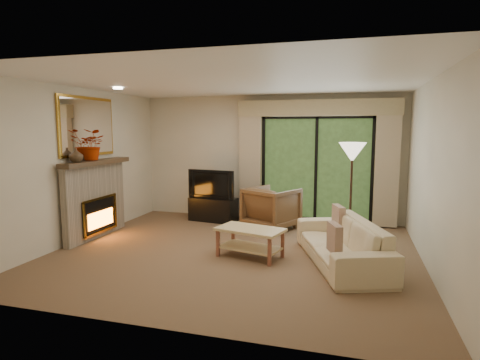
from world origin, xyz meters
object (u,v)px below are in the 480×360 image
(sofa, at_px, (341,242))
(armchair, at_px, (272,208))
(media_console, at_px, (213,209))
(coffee_table, at_px, (250,242))

(sofa, bearing_deg, armchair, -161.22)
(media_console, xyz_separation_m, sofa, (2.66, -2.02, 0.07))
(media_console, relative_size, sofa, 0.46)
(coffee_table, bearing_deg, media_console, 136.85)
(sofa, height_order, coffee_table, sofa)
(media_console, xyz_separation_m, coffee_table, (1.34, -2.10, -0.02))
(media_console, bearing_deg, armchair, -5.06)
(sofa, distance_m, coffee_table, 1.33)
(media_console, distance_m, coffee_table, 2.48)
(media_console, relative_size, armchair, 1.10)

